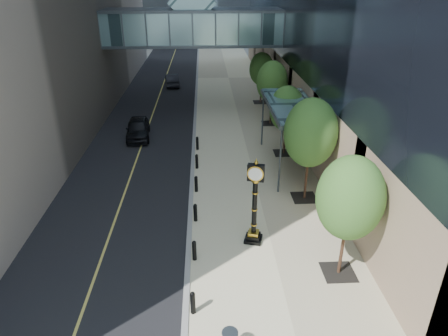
{
  "coord_description": "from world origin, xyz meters",
  "views": [
    {
      "loc": [
        -2.08,
        -10.45,
        11.77
      ],
      "look_at": [
        -1.2,
        7.27,
        3.19
      ],
      "focal_mm": 32.0,
      "sensor_mm": 36.0,
      "label": 1
    }
  ],
  "objects_px": {
    "pedestrian": "(327,199)",
    "car_near": "(138,128)",
    "car_far": "(172,80)",
    "street_clock": "(254,208)"
  },
  "relations": [
    {
      "from": "pedestrian",
      "to": "car_far",
      "type": "xyz_separation_m",
      "value": [
        -10.26,
        28.71,
        -0.26
      ]
    },
    {
      "from": "pedestrian",
      "to": "car_far",
      "type": "relative_size",
      "value": 0.43
    },
    {
      "from": "street_clock",
      "to": "car_far",
      "type": "distance_m",
      "value": 31.59
    },
    {
      "from": "street_clock",
      "to": "car_near",
      "type": "height_order",
      "value": "street_clock"
    },
    {
      "from": "pedestrian",
      "to": "car_near",
      "type": "bearing_deg",
      "value": -56.86
    },
    {
      "from": "pedestrian",
      "to": "car_near",
      "type": "distance_m",
      "value": 16.88
    },
    {
      "from": "car_near",
      "to": "street_clock",
      "type": "bearing_deg",
      "value": -67.67
    },
    {
      "from": "street_clock",
      "to": "car_near",
      "type": "xyz_separation_m",
      "value": [
        -7.6,
        14.31,
        -1.15
      ]
    },
    {
      "from": "pedestrian",
      "to": "car_near",
      "type": "height_order",
      "value": "pedestrian"
    },
    {
      "from": "car_near",
      "to": "car_far",
      "type": "height_order",
      "value": "car_near"
    }
  ]
}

